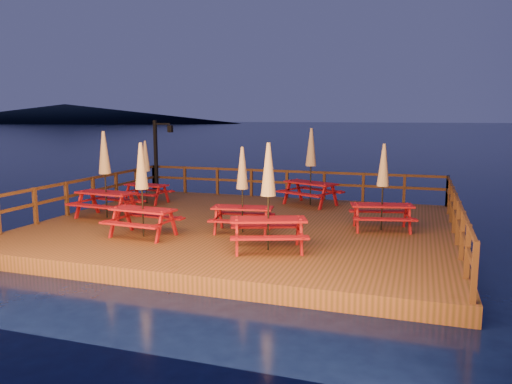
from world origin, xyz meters
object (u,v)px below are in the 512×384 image
at_px(lamp_post, 159,150).
at_px(picnic_table_0, 105,173).
at_px(picnic_table_1, 242,188).
at_px(picnic_table_2, 383,186).

distance_m(lamp_post, picnic_table_0, 5.23).
height_order(picnic_table_0, picnic_table_1, picnic_table_0).
xyz_separation_m(picnic_table_1, picnic_table_2, (3.62, 1.48, 0.04)).
relative_size(picnic_table_1, picnic_table_2, 0.97).
height_order(picnic_table_1, picnic_table_2, picnic_table_2).
bearing_deg(picnic_table_0, lamp_post, 106.04).
bearing_deg(picnic_table_1, lamp_post, 126.13).
height_order(lamp_post, picnic_table_2, lamp_post).
bearing_deg(picnic_table_1, picnic_table_0, 164.55).
relative_size(lamp_post, picnic_table_2, 1.24).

